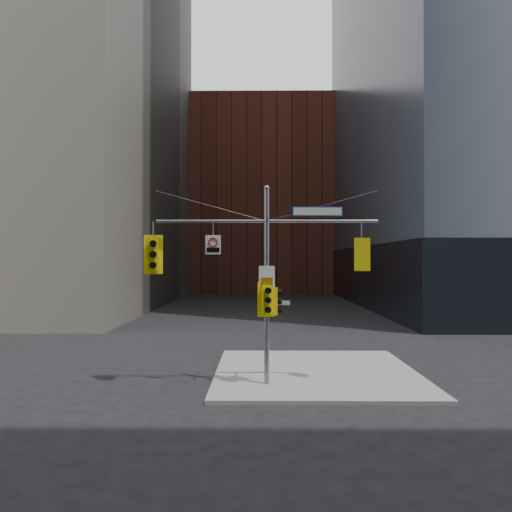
{
  "coord_description": "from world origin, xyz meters",
  "views": [
    {
      "loc": [
        -0.25,
        -14.42,
        4.58
      ],
      "look_at": [
        -0.39,
        2.0,
        4.74
      ],
      "focal_mm": 32.0,
      "sensor_mm": 36.0,
      "label": 1
    }
  ],
  "objects_px": {
    "traffic_light_west_arm": "(153,254)",
    "traffic_light_east_arm": "(362,254)",
    "street_sign_blade": "(318,211)",
    "regulatory_sign_arm": "(213,244)",
    "signal_assembly": "(267,265)",
    "traffic_light_pole_front": "(267,300)",
    "traffic_light_pole_side": "(276,301)"
  },
  "relations": [
    {
      "from": "regulatory_sign_arm",
      "to": "traffic_light_east_arm",
      "type": "bearing_deg",
      "value": 1.49
    },
    {
      "from": "traffic_light_east_arm",
      "to": "traffic_light_pole_side",
      "type": "xyz_separation_m",
      "value": [
        -3.09,
        0.0,
        -1.69
      ]
    },
    {
      "from": "signal_assembly",
      "to": "traffic_light_west_arm",
      "type": "distance_m",
      "value": 4.12
    },
    {
      "from": "traffic_light_west_arm",
      "to": "street_sign_blade",
      "type": "relative_size",
      "value": 0.77
    },
    {
      "from": "signal_assembly",
      "to": "regulatory_sign_arm",
      "type": "xyz_separation_m",
      "value": [
        -1.94,
        -0.02,
        0.75
      ]
    },
    {
      "from": "traffic_light_pole_side",
      "to": "regulatory_sign_arm",
      "type": "height_order",
      "value": "regulatory_sign_arm"
    },
    {
      "from": "traffic_light_west_arm",
      "to": "traffic_light_pole_front",
      "type": "height_order",
      "value": "traffic_light_west_arm"
    },
    {
      "from": "traffic_light_east_arm",
      "to": "regulatory_sign_arm",
      "type": "relative_size",
      "value": 1.7
    },
    {
      "from": "traffic_light_west_arm",
      "to": "street_sign_blade",
      "type": "height_order",
      "value": "street_sign_blade"
    },
    {
      "from": "traffic_light_pole_front",
      "to": "street_sign_blade",
      "type": "height_order",
      "value": "street_sign_blade"
    },
    {
      "from": "signal_assembly",
      "to": "traffic_light_east_arm",
      "type": "bearing_deg",
      "value": 0.02
    },
    {
      "from": "traffic_light_west_arm",
      "to": "traffic_light_pole_front",
      "type": "distance_m",
      "value": 4.42
    },
    {
      "from": "traffic_light_pole_side",
      "to": "signal_assembly",
      "type": "bearing_deg",
      "value": 94.15
    },
    {
      "from": "traffic_light_east_arm",
      "to": "regulatory_sign_arm",
      "type": "distance_m",
      "value": 5.36
    },
    {
      "from": "signal_assembly",
      "to": "street_sign_blade",
      "type": "relative_size",
      "value": 4.33
    },
    {
      "from": "signal_assembly",
      "to": "traffic_light_west_arm",
      "type": "relative_size",
      "value": 5.61
    },
    {
      "from": "signal_assembly",
      "to": "traffic_light_pole_side",
      "type": "height_order",
      "value": "signal_assembly"
    },
    {
      "from": "signal_assembly",
      "to": "traffic_light_west_arm",
      "type": "height_order",
      "value": "signal_assembly"
    },
    {
      "from": "traffic_light_west_arm",
      "to": "traffic_light_east_arm",
      "type": "bearing_deg",
      "value": -11.53
    },
    {
      "from": "traffic_light_pole_side",
      "to": "regulatory_sign_arm",
      "type": "relative_size",
      "value": 1.42
    },
    {
      "from": "traffic_light_west_arm",
      "to": "traffic_light_pole_front",
      "type": "relative_size",
      "value": 1.14
    },
    {
      "from": "traffic_light_east_arm",
      "to": "regulatory_sign_arm",
      "type": "xyz_separation_m",
      "value": [
        -5.35,
        -0.02,
        0.37
      ]
    },
    {
      "from": "traffic_light_east_arm",
      "to": "traffic_light_pole_front",
      "type": "height_order",
      "value": "traffic_light_east_arm"
    },
    {
      "from": "regulatory_sign_arm",
      "to": "traffic_light_west_arm",
      "type": "bearing_deg",
      "value": -179.64
    },
    {
      "from": "street_sign_blade",
      "to": "signal_assembly",
      "type": "bearing_deg",
      "value": 177.94
    },
    {
      "from": "traffic_light_east_arm",
      "to": "traffic_light_pole_side",
      "type": "relative_size",
      "value": 1.2
    },
    {
      "from": "street_sign_blade",
      "to": "traffic_light_pole_side",
      "type": "bearing_deg",
      "value": 177.79
    },
    {
      "from": "traffic_light_pole_side",
      "to": "street_sign_blade",
      "type": "bearing_deg",
      "value": -86.73
    },
    {
      "from": "signal_assembly",
      "to": "traffic_light_pole_front",
      "type": "height_order",
      "value": "signal_assembly"
    },
    {
      "from": "traffic_light_west_arm",
      "to": "regulatory_sign_arm",
      "type": "relative_size",
      "value": 2.06
    },
    {
      "from": "traffic_light_west_arm",
      "to": "traffic_light_east_arm",
      "type": "distance_m",
      "value": 7.52
    },
    {
      "from": "street_sign_blade",
      "to": "regulatory_sign_arm",
      "type": "bearing_deg",
      "value": 178.2
    }
  ]
}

